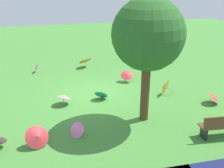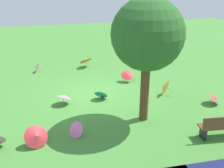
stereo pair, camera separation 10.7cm
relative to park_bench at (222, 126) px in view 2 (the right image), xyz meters
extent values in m
plane|color=#478C38|center=(3.63, -4.72, -0.47)|extent=(40.00, 40.00, 0.00)
cube|color=brown|center=(-0.01, -0.07, -0.02)|extent=(1.64, 0.62, 0.05)
cube|color=black|center=(0.63, -0.14, -0.24)|extent=(0.12, 0.41, 0.45)
cylinder|color=brown|center=(2.19, -1.91, 0.84)|extent=(0.34, 0.34, 2.60)
sphere|color=#286023|center=(2.19, -1.91, 2.92)|extent=(2.62, 2.62, 2.62)
cylinder|color=tan|center=(4.79, -1.44, -0.33)|extent=(0.29, 0.23, 0.24)
cone|color=pink|center=(4.96, -1.32, -0.19)|extent=(0.70, 0.73, 0.55)
sphere|color=tan|center=(5.00, -1.29, -0.16)|extent=(0.06, 0.06, 0.05)
cylinder|color=tan|center=(-1.71, -8.35, -0.31)|extent=(0.21, 0.18, 0.32)
cone|color=purple|center=(-1.59, -8.25, -0.11)|extent=(0.86, 0.87, 0.49)
sphere|color=tan|center=(-1.56, -8.23, -0.06)|extent=(0.06, 0.06, 0.05)
cylinder|color=tan|center=(0.22, -3.68, -0.15)|extent=(0.30, 0.30, 0.12)
cone|color=orange|center=(0.41, -3.87, -0.09)|extent=(0.75, 0.75, 0.75)
sphere|color=tan|center=(0.47, -3.92, -0.07)|extent=(0.06, 0.06, 0.04)
cylinder|color=tan|center=(-1.18, -2.45, -0.32)|extent=(0.24, 0.10, 0.28)
cone|color=#D8383F|center=(-1.32, -2.40, -0.14)|extent=(0.75, 0.80, 0.51)
sphere|color=tan|center=(-1.36, -2.38, -0.09)|extent=(0.06, 0.05, 0.05)
cylinder|color=tan|center=(6.37, -1.31, -0.29)|extent=(0.19, 0.42, 0.35)
cone|color=#D8383F|center=(6.26, -1.05, -0.08)|extent=(0.96, 0.86, 0.73)
sphere|color=tan|center=(6.23, -0.98, -0.03)|extent=(0.05, 0.06, 0.05)
cylinder|color=tan|center=(6.17, -8.55, -0.24)|extent=(0.36, 0.11, 0.14)
cone|color=pink|center=(6.39, -8.60, -0.16)|extent=(0.41, 0.65, 0.60)
sphere|color=tan|center=(6.44, -8.61, -0.15)|extent=(0.05, 0.05, 0.05)
cylinder|color=tan|center=(5.21, -3.90, -0.30)|extent=(0.14, 0.15, 0.33)
cone|color=pink|center=(5.13, -3.98, -0.09)|extent=(0.91, 0.91, 0.40)
sphere|color=tan|center=(5.11, -4.00, -0.04)|extent=(0.06, 0.06, 0.05)
cylinder|color=tan|center=(1.65, -5.94, -0.27)|extent=(0.07, 0.25, 0.38)
cone|color=#D8383F|center=(1.67, -5.80, -0.04)|extent=(0.77, 0.74, 0.45)
sphere|color=tan|center=(1.68, -5.77, 0.01)|extent=(0.05, 0.06, 0.05)
cylinder|color=tan|center=(3.53, -3.94, -0.34)|extent=(0.15, 0.24, 0.23)
cone|color=teal|center=(3.45, -4.08, -0.20)|extent=(0.77, 0.72, 0.53)
sphere|color=tan|center=(3.42, -4.11, -0.16)|extent=(0.06, 0.06, 0.05)
cylinder|color=tan|center=(3.39, -8.61, -0.25)|extent=(0.15, 0.30, 0.42)
cone|color=orange|center=(3.47, -8.78, 0.01)|extent=(1.00, 0.97, 0.57)
sphere|color=tan|center=(3.49, -8.82, 0.07)|extent=(0.05, 0.06, 0.05)
camera|label=1|loc=(5.69, 6.57, 4.83)|focal=41.74mm
camera|label=2|loc=(5.58, 6.59, 4.83)|focal=41.74mm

